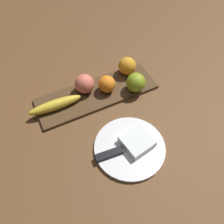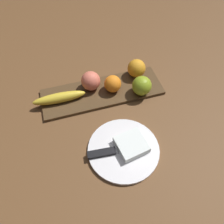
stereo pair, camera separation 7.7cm
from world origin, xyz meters
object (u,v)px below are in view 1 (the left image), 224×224
fruit_tray (97,94)px  folded_napkin (138,141)px  knife (114,153)px  orange_near_banana (127,66)px  apple (136,82)px  banana (55,105)px  dinner_plate (130,147)px  orange_near_apple (107,84)px  peach (85,84)px

fruit_tray → folded_napkin: size_ratio=5.15×
fruit_tray → knife: (-0.06, -0.26, 0.01)m
orange_near_banana → apple: bearing=-98.8°
folded_napkin → fruit_tray: bearing=96.3°
banana → dinner_plate: size_ratio=0.84×
orange_near_banana → knife: (-0.21, -0.31, -0.03)m
orange_near_apple → knife: 0.27m
banana → folded_napkin: bearing=128.5°
orange_near_apple → peach: 0.08m
orange_near_banana → knife: size_ratio=0.40×
orange_near_apple → orange_near_banana: size_ratio=0.90×
orange_near_banana → dinner_plate: (-0.16, -0.31, -0.04)m
fruit_tray → orange_near_banana: size_ratio=6.47×
orange_near_apple → knife: (-0.10, -0.25, -0.03)m
banana → peach: peach is taller
fruit_tray → orange_near_banana: 0.17m
orange_near_apple → peach: size_ratio=0.89×
orange_near_apple → peach: peach is taller
apple → dinner_plate: 0.26m
apple → banana: size_ratio=0.38×
fruit_tray → knife: 0.27m
dinner_plate → apple: bearing=56.3°
apple → knife: bearing=-133.3°
peach → dinner_plate: bearing=-82.8°
fruit_tray → apple: apple is taller
orange_near_apple → orange_near_banana: bearing=24.0°
fruit_tray → knife: bearing=-102.4°
folded_napkin → apple: bearing=62.1°
apple → orange_near_apple: size_ratio=1.13×
apple → banana: (-0.31, 0.05, -0.02)m
peach → folded_napkin: peach is taller
orange_near_banana → knife: orange_near_banana is taller
fruit_tray → peach: size_ratio=6.37×
orange_near_apple → folded_napkin: (-0.01, -0.26, -0.02)m
banana → knife: size_ratio=1.08×
fruit_tray → orange_near_apple: (0.04, -0.01, 0.04)m
fruit_tray → orange_near_banana: orange_near_banana is taller
fruit_tray → dinner_plate: same height
orange_near_banana → peach: size_ratio=0.98×
fruit_tray → apple: (0.14, -0.05, 0.04)m
orange_near_banana → folded_napkin: (-0.13, -0.31, -0.02)m
fruit_tray → orange_near_apple: bearing=-7.2°
banana → peach: 0.13m
peach → knife: 0.29m
banana → orange_near_apple: bearing=-179.0°
banana → orange_near_apple: (0.21, -0.00, 0.01)m
banana → orange_near_banana: size_ratio=2.70×
orange_near_apple → folded_napkin: size_ratio=0.72×
fruit_tray → dinner_plate: size_ratio=2.02×
fruit_tray → dinner_plate: bearing=-90.0°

